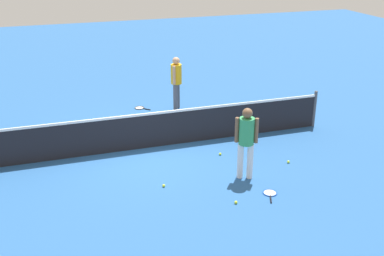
% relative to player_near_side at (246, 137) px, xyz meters
% --- Properties ---
extents(ground_plane, '(40.00, 40.00, 0.00)m').
position_rel_player_near_side_xyz_m(ground_plane, '(-1.80, 2.29, -1.01)').
color(ground_plane, '#265693').
extents(court_net, '(10.09, 0.09, 1.07)m').
position_rel_player_near_side_xyz_m(court_net, '(-1.80, 2.29, -0.51)').
color(court_net, '#4C4C51').
rests_on(court_net, ground_plane).
extents(player_near_side, '(0.51, 0.45, 1.70)m').
position_rel_player_near_side_xyz_m(player_near_side, '(0.00, 0.00, 0.00)').
color(player_near_side, white).
rests_on(player_near_side, ground_plane).
extents(player_far_side, '(0.47, 0.48, 1.70)m').
position_rel_player_near_side_xyz_m(player_far_side, '(-0.20, 4.93, 0.00)').
color(player_far_side, '#595960').
rests_on(player_far_side, ground_plane).
extents(tennis_racket_near_player, '(0.41, 0.60, 0.03)m').
position_rel_player_near_side_xyz_m(tennis_racket_near_player, '(0.22, -0.86, -1.00)').
color(tennis_racket_near_player, blue).
rests_on(tennis_racket_near_player, ground_plane).
extents(tennis_racket_far_player, '(0.53, 0.54, 0.03)m').
position_rel_player_near_side_xyz_m(tennis_racket_far_player, '(-1.31, 5.34, -1.00)').
color(tennis_racket_far_player, black).
rests_on(tennis_racket_far_player, ground_plane).
extents(tennis_ball_near_player, '(0.07, 0.07, 0.07)m').
position_rel_player_near_side_xyz_m(tennis_ball_near_player, '(-0.64, -1.00, -0.98)').
color(tennis_ball_near_player, '#C6E033').
rests_on(tennis_ball_near_player, ground_plane).
extents(tennis_ball_by_net, '(0.07, 0.07, 0.07)m').
position_rel_player_near_side_xyz_m(tennis_ball_by_net, '(-0.11, 1.28, -0.98)').
color(tennis_ball_by_net, '#C6E033').
rests_on(tennis_ball_by_net, ground_plane).
extents(tennis_ball_baseline, '(0.07, 0.07, 0.07)m').
position_rel_player_near_side_xyz_m(tennis_ball_baseline, '(-1.89, 0.14, -0.98)').
color(tennis_ball_baseline, '#C6E033').
rests_on(tennis_ball_baseline, ground_plane).
extents(tennis_ball_stray_left, '(0.07, 0.07, 0.07)m').
position_rel_player_near_side_xyz_m(tennis_ball_stray_left, '(1.33, 0.35, -0.98)').
color(tennis_ball_stray_left, '#C6E033').
rests_on(tennis_ball_stray_left, ground_plane).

